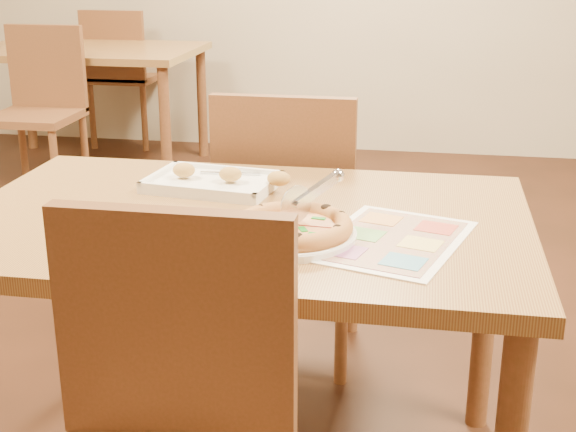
% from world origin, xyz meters
% --- Properties ---
extents(dining_table, '(1.30, 0.85, 0.72)m').
position_xyz_m(dining_table, '(0.00, 0.00, 0.63)').
color(dining_table, olive).
rests_on(dining_table, ground).
extents(chair_near, '(0.42, 0.42, 0.47)m').
position_xyz_m(chair_near, '(0.00, -0.60, 0.57)').
color(chair_near, brown).
rests_on(chair_near, ground).
extents(chair_far, '(0.42, 0.42, 0.47)m').
position_xyz_m(chair_far, '(-0.00, 0.60, 0.57)').
color(chair_far, brown).
rests_on(chair_far, ground).
extents(bg_table, '(1.30, 0.85, 0.72)m').
position_xyz_m(bg_table, '(-1.60, 2.80, 0.63)').
color(bg_table, olive).
rests_on(bg_table, ground).
extents(bg_chair_near, '(0.42, 0.42, 0.47)m').
position_xyz_m(bg_chair_near, '(-1.60, 2.20, 0.57)').
color(bg_chair_near, brown).
rests_on(bg_chair_near, ground).
extents(bg_chair_far, '(0.42, 0.42, 0.47)m').
position_xyz_m(bg_chair_far, '(-1.60, 3.30, 0.57)').
color(bg_chair_far, brown).
rests_on(bg_chair_far, ground).
extents(plate, '(0.34, 0.34, 0.02)m').
position_xyz_m(plate, '(0.13, -0.13, 0.73)').
color(plate, white).
rests_on(plate, dining_table).
extents(pizza, '(0.25, 0.25, 0.04)m').
position_xyz_m(pizza, '(0.14, -0.14, 0.75)').
color(pizza, '#CB8045').
rests_on(pizza, plate).
extents(pizza_cutter, '(0.11, 0.13, 0.09)m').
position_xyz_m(pizza_cutter, '(0.17, -0.10, 0.81)').
color(pizza_cutter, silver).
rests_on(pizza_cutter, pizza).
extents(appetizer_tray, '(0.37, 0.26, 0.06)m').
position_xyz_m(appetizer_tray, '(-0.11, 0.19, 0.74)').
color(appetizer_tray, white).
rests_on(appetizer_tray, dining_table).
extents(menu, '(0.37, 0.44, 0.00)m').
position_xyz_m(menu, '(0.35, -0.11, 0.72)').
color(menu, white).
rests_on(menu, dining_table).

